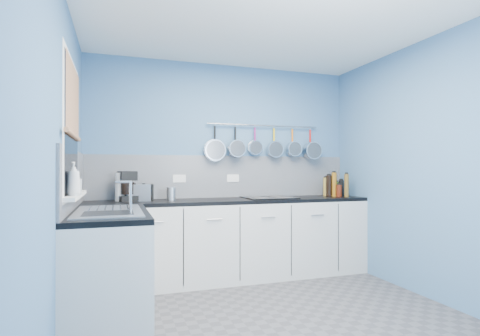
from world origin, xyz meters
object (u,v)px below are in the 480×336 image
paper_towel (122,187)px  hob (269,198)px  canister (171,194)px  soap_bottle_a (73,179)px  soap_bottle_b (75,183)px  toaster (139,192)px  coffee_maker (127,186)px

paper_towel → hob: size_ratio=0.53×
canister → paper_towel: bearing=173.2°
soap_bottle_a → soap_bottle_b: soap_bottle_a is taller
hob → canister: bearing=177.7°
soap_bottle_a → canister: 1.52m
soap_bottle_b → toaster: soap_bottle_b is taller
paper_towel → toaster: size_ratio=1.09×
paper_towel → coffee_maker: bearing=-30.9°
soap_bottle_b → hob: size_ratio=0.30×
canister → soap_bottle_a: bearing=-124.7°
soap_bottle_a → canister: soap_bottle_a is taller
hob → coffee_maker: bearing=177.4°
soap_bottle_b → coffee_maker: (0.40, 1.14, -0.08)m
paper_towel → coffee_maker: 0.07m
coffee_maker → canister: coffee_maker is taller
soap_bottle_a → hob: (1.99, 1.19, -0.26)m
hob → toaster: bearing=176.7°
soap_bottle_a → toaster: soap_bottle_a is taller
soap_bottle_b → paper_towel: bearing=73.9°
paper_towel → canister: 0.52m
soap_bottle_b → toaster: 1.27m
paper_towel → coffee_maker: (0.06, -0.03, 0.01)m
soap_bottle_a → toaster: bearing=67.9°
hob → soap_bottle_b: bearing=-151.7°
paper_towel → soap_bottle_a: bearing=-104.7°
soap_bottle_b → coffee_maker: soap_bottle_b is taller
canister → hob: 1.13m
toaster → soap_bottle_a: bearing=-98.6°
coffee_maker → hob: size_ratio=0.56×
soap_bottle_a → canister: (0.85, 1.24, -0.20)m
soap_bottle_b → hob: bearing=28.3°
coffee_maker → soap_bottle_a: bearing=-122.8°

